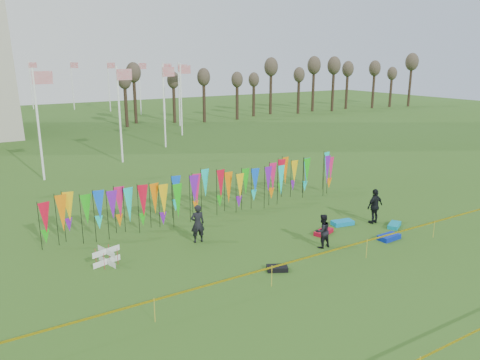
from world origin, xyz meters
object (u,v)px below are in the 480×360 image
kite_bag_turquoise (342,223)px  kite_bag_black (277,268)px  kite_bag_red (324,232)px  person_mid (322,231)px  person_left (198,224)px  kite_bag_blue (389,237)px  kite_bag_teal (394,225)px  box_kite (107,257)px  person_right (375,206)px

kite_bag_turquoise → kite_bag_black: (-6.24, -2.67, -0.01)m
kite_bag_red → kite_bag_turquoise: bearing=15.6°
person_mid → kite_bag_turquoise: bearing=-147.9°
person_left → kite_bag_turquoise: (7.68, -1.90, -0.83)m
kite_bag_blue → kite_bag_teal: bearing=33.2°
box_kite → kite_bag_blue: (12.71, -4.38, -0.26)m
person_right → kite_bag_turquoise: person_right is taller
kite_bag_black → kite_bag_teal: bearing=6.7°
kite_bag_blue → kite_bag_turquoise: bearing=100.6°
person_mid → kite_bag_turquoise: 3.52m
person_mid → kite_bag_turquoise: size_ratio=1.42×
person_left → kite_bag_turquoise: size_ratio=1.64×
person_right → kite_bag_black: size_ratio=2.20×
person_left → person_right: person_right is taller
box_kite → kite_bag_turquoise: 12.31m
kite_bag_turquoise → kite_bag_black: kite_bag_turquoise is taller
box_kite → person_right: size_ratio=0.39×
kite_bag_blue → kite_bag_black: (-6.75, 0.06, -0.02)m
box_kite → person_left: person_left is taller
kite_bag_teal → box_kite: bearing=166.9°
box_kite → person_right: (13.84, -2.33, 0.58)m
person_left → kite_bag_black: bearing=116.7°
kite_bag_turquoise → kite_bag_blue: 2.78m
person_left → kite_bag_blue: bearing=159.8°
person_left → kite_bag_turquoise: person_left is taller
kite_bag_teal → person_right: bearing=114.7°
kite_bag_blue → kite_bag_black: size_ratio=1.30×
person_mid → person_right: person_right is taller
person_right → person_left: bearing=-19.1°
person_mid → kite_bag_blue: person_mid is taller
person_left → kite_bag_blue: (8.20, -4.63, -0.83)m
box_kite → kite_bag_turquoise: bearing=-7.7°
box_kite → kite_bag_red: bearing=-11.6°
person_left → kite_bag_black: person_left is taller
kite_bag_black → kite_bag_teal: 8.40m
kite_bag_blue → kite_bag_black: 6.75m
person_right → kite_bag_teal: person_right is taller
person_left → person_right: 9.67m
person_left → kite_bag_black: (1.44, -4.57, -0.84)m
person_left → kite_bag_teal: (9.79, -3.58, -0.84)m
kite_bag_turquoise → person_right: bearing=-22.3°
person_right → kite_bag_black: (-7.88, -2.00, -0.86)m
kite_bag_red → person_left: bearing=158.1°
kite_bag_blue → person_right: bearing=61.2°
box_kite → kite_bag_turquoise: box_kite is taller
box_kite → person_mid: person_mid is taller
box_kite → person_mid: 9.84m
person_left → kite_bag_teal: 10.46m
person_left → person_mid: bearing=151.5°
box_kite → kite_bag_teal: bearing=-13.1°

